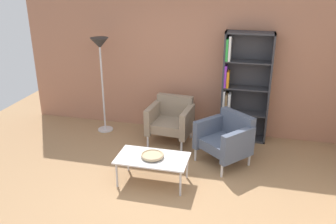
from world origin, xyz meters
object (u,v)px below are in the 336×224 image
at_px(bookshelf_tall, 241,88).
at_px(floor_lamp_torchiere, 100,54).
at_px(coffee_table_low, 152,159).
at_px(decorative_bowl, 152,155).
at_px(armchair_spare_guest, 171,119).
at_px(armchair_by_bookshelf, 226,138).

distance_m(bookshelf_tall, floor_lamp_torchiere, 2.52).
height_order(coffee_table_low, floor_lamp_torchiere, floor_lamp_torchiere).
bearing_deg(decorative_bowl, armchair_spare_guest, 92.30).
bearing_deg(decorative_bowl, floor_lamp_torchiere, 131.99).
distance_m(decorative_bowl, armchair_by_bookshelf, 1.26).
bearing_deg(coffee_table_low, armchair_spare_guest, 92.30).
bearing_deg(armchair_spare_guest, coffee_table_low, -82.74).
bearing_deg(armchair_spare_guest, floor_lamp_torchiere, 178.22).
xyz_separation_m(armchair_spare_guest, floor_lamp_torchiere, (-1.31, 0.16, 1.03)).
bearing_deg(bookshelf_tall, armchair_spare_guest, -159.66).
relative_size(bookshelf_tall, armchair_spare_guest, 2.44).
bearing_deg(armchair_spare_guest, bookshelf_tall, 25.30).
distance_m(bookshelf_tall, armchair_by_bookshelf, 1.09).
bearing_deg(floor_lamp_torchiere, armchair_by_bookshelf, -16.37).
xyz_separation_m(armchair_by_bookshelf, floor_lamp_torchiere, (-2.31, 0.68, 1.03)).
xyz_separation_m(bookshelf_tall, decorative_bowl, (-1.09, -1.79, -0.50)).
height_order(armchair_by_bookshelf, floor_lamp_torchiere, floor_lamp_torchiere).
xyz_separation_m(bookshelf_tall, coffee_table_low, (-1.09, -1.79, -0.56)).
distance_m(decorative_bowl, floor_lamp_torchiere, 2.28).
bearing_deg(coffee_table_low, armchair_by_bookshelf, 41.70).
height_order(bookshelf_tall, armchair_spare_guest, bookshelf_tall).
height_order(bookshelf_tall, decorative_bowl, bookshelf_tall).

